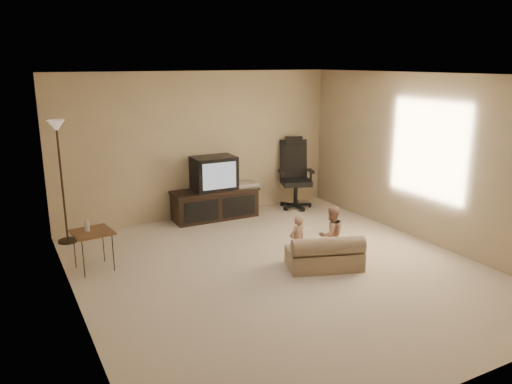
{
  "coord_description": "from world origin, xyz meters",
  "views": [
    {
      "loc": [
        -3.14,
        -5.18,
        2.66
      ],
      "look_at": [
        -0.05,
        0.6,
        0.93
      ],
      "focal_mm": 35.0,
      "sensor_mm": 36.0,
      "label": 1
    }
  ],
  "objects_px": {
    "child_sofa": "(325,255)",
    "toddler_right": "(331,235)",
    "floor_lamp": "(59,155)",
    "office_chair": "(295,182)",
    "toddler_left": "(297,241)",
    "side_table": "(92,232)",
    "tv_stand": "(215,193)"
  },
  "relations": [
    {
      "from": "child_sofa",
      "to": "toddler_right",
      "type": "distance_m",
      "value": 0.31
    },
    {
      "from": "office_chair",
      "to": "floor_lamp",
      "type": "xyz_separation_m",
      "value": [
        -4.05,
        0.02,
        0.88
      ]
    },
    {
      "from": "child_sofa",
      "to": "toddler_left",
      "type": "xyz_separation_m",
      "value": [
        -0.3,
        0.22,
        0.17
      ]
    },
    {
      "from": "floor_lamp",
      "to": "toddler_right",
      "type": "height_order",
      "value": "floor_lamp"
    },
    {
      "from": "toddler_left",
      "to": "toddler_right",
      "type": "distance_m",
      "value": 0.5
    },
    {
      "from": "tv_stand",
      "to": "floor_lamp",
      "type": "bearing_deg",
      "value": -177.62
    },
    {
      "from": "office_chair",
      "to": "toddler_right",
      "type": "distance_m",
      "value": 2.7
    },
    {
      "from": "floor_lamp",
      "to": "toddler_left",
      "type": "xyz_separation_m",
      "value": [
        2.55,
        -2.44,
        -0.98
      ]
    },
    {
      "from": "toddler_left",
      "to": "toddler_right",
      "type": "xyz_separation_m",
      "value": [
        0.49,
        -0.08,
        0.04
      ]
    },
    {
      "from": "office_chair",
      "to": "side_table",
      "type": "height_order",
      "value": "office_chair"
    },
    {
      "from": "tv_stand",
      "to": "floor_lamp",
      "type": "xyz_separation_m",
      "value": [
        -2.46,
        -0.05,
        0.89
      ]
    },
    {
      "from": "toddler_left",
      "to": "floor_lamp",
      "type": "bearing_deg",
      "value": -56.44
    },
    {
      "from": "side_table",
      "to": "toddler_left",
      "type": "xyz_separation_m",
      "value": [
        2.39,
        -1.19,
        -0.15
      ]
    },
    {
      "from": "office_chair",
      "to": "side_table",
      "type": "distance_m",
      "value": 4.08
    },
    {
      "from": "tv_stand",
      "to": "side_table",
      "type": "distance_m",
      "value": 2.64
    },
    {
      "from": "floor_lamp",
      "to": "child_sofa",
      "type": "relative_size",
      "value": 1.7
    },
    {
      "from": "side_table",
      "to": "floor_lamp",
      "type": "distance_m",
      "value": 1.51
    },
    {
      "from": "side_table",
      "to": "toddler_left",
      "type": "bearing_deg",
      "value": -26.45
    },
    {
      "from": "tv_stand",
      "to": "toddler_right",
      "type": "bearing_deg",
      "value": -75.98
    },
    {
      "from": "floor_lamp",
      "to": "child_sofa",
      "type": "height_order",
      "value": "floor_lamp"
    },
    {
      "from": "office_chair",
      "to": "toddler_left",
      "type": "height_order",
      "value": "office_chair"
    },
    {
      "from": "tv_stand",
      "to": "toddler_left",
      "type": "xyz_separation_m",
      "value": [
        0.09,
        -2.48,
        -0.09
      ]
    },
    {
      "from": "toddler_right",
      "to": "office_chair",
      "type": "bearing_deg",
      "value": -110.36
    },
    {
      "from": "child_sofa",
      "to": "toddler_left",
      "type": "bearing_deg",
      "value": 163.18
    },
    {
      "from": "tv_stand",
      "to": "side_table",
      "type": "xyz_separation_m",
      "value": [
        -2.3,
        -1.3,
        0.06
      ]
    },
    {
      "from": "floor_lamp",
      "to": "office_chair",
      "type": "bearing_deg",
      "value": -0.26
    },
    {
      "from": "tv_stand",
      "to": "side_table",
      "type": "relative_size",
      "value": 2.13
    },
    {
      "from": "side_table",
      "to": "toddler_left",
      "type": "relative_size",
      "value": 1.0
    },
    {
      "from": "child_sofa",
      "to": "toddler_right",
      "type": "height_order",
      "value": "toddler_right"
    },
    {
      "from": "tv_stand",
      "to": "office_chair",
      "type": "distance_m",
      "value": 1.6
    },
    {
      "from": "toddler_right",
      "to": "floor_lamp",
      "type": "bearing_deg",
      "value": -37.99
    },
    {
      "from": "side_table",
      "to": "child_sofa",
      "type": "distance_m",
      "value": 3.05
    }
  ]
}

